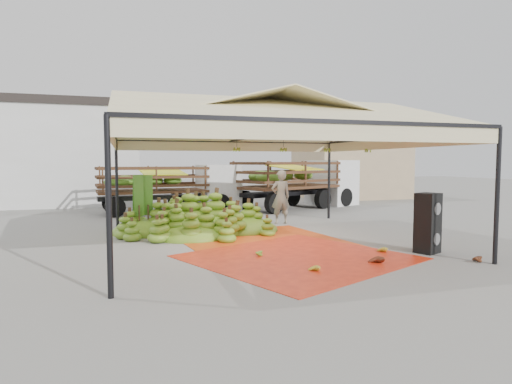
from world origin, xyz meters
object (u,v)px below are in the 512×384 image
object	(u,v)px
truck_left	(176,183)
vendor	(281,197)
banana_heap	(200,214)
truck_right	(303,178)
speaker_stack	(428,223)

from	to	relation	value
truck_left	vendor	bearing A→B (deg)	-62.71
banana_heap	truck_right	xyz separation A→B (m)	(6.18, 5.97, 0.85)
truck_left	truck_right	world-z (taller)	truck_right
banana_heap	truck_right	bearing A→B (deg)	44.01
vendor	truck_left	xyz separation A→B (m)	(-3.21, 4.90, 0.33)
speaker_stack	truck_right	distance (m)	10.89
truck_left	banana_heap	bearing A→B (deg)	-94.91
truck_right	vendor	bearing A→B (deg)	-145.65
banana_heap	vendor	bearing A→B (deg)	16.70
banana_heap	speaker_stack	size ratio (longest dim) A/B	3.69
vendor	truck_right	world-z (taller)	truck_right
speaker_stack	banana_heap	bearing A→B (deg)	111.69
vendor	truck_left	distance (m)	5.87
speaker_stack	vendor	distance (m)	6.00
banana_heap	truck_left	world-z (taller)	truck_left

